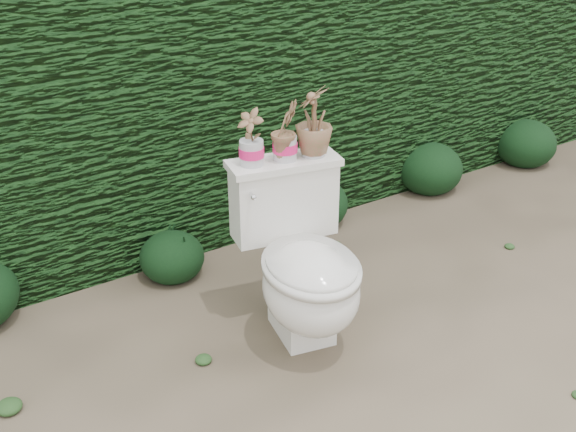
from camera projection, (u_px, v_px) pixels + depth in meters
ground at (353, 343)px, 3.26m from camera, size 60.00×60.00×0.00m
hedge at (187, 84)px, 4.09m from camera, size 8.00×1.00×1.60m
toilet at (304, 268)px, 3.16m from camera, size 0.58×0.75×0.78m
potted_plant_left at (251, 139)px, 3.06m from camera, size 0.12×0.15×0.23m
potted_plant_center at (285, 133)px, 3.11m from camera, size 0.17×0.16×0.25m
potted_plant_right at (314, 123)px, 3.14m from camera, size 0.24×0.24×0.30m
liriope_clump_2 at (172, 252)px, 3.72m from camera, size 0.34×0.34×0.27m
liriope_clump_3 at (316, 199)px, 4.24m from camera, size 0.38×0.38×0.31m
liriope_clump_4 at (430, 165)px, 4.67m from camera, size 0.42×0.42×0.34m
liriope_clump_5 at (526, 140)px, 5.06m from camera, size 0.42×0.42×0.34m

